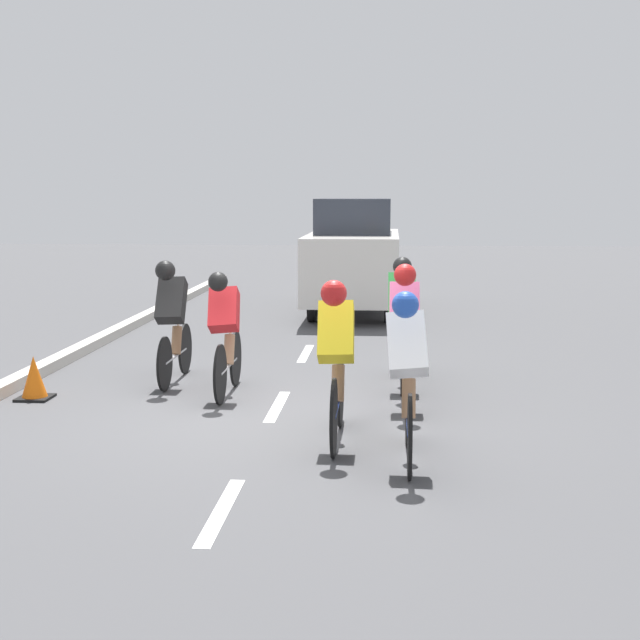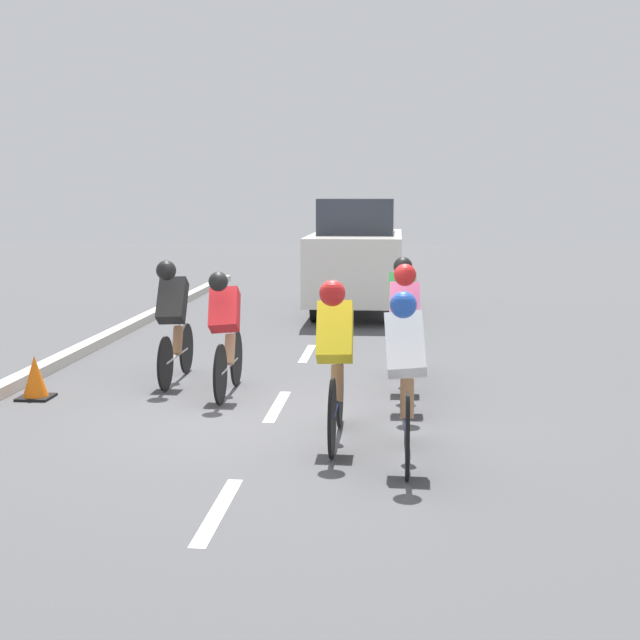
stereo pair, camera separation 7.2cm
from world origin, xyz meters
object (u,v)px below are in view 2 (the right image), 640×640
Objects in this scene: cyclist_black at (173,317)px; support_car at (357,256)px; cyclist_white at (406,373)px; traffic_cone at (35,378)px; cyclist_red at (226,331)px; cyclist_pink at (404,331)px; cyclist_green at (403,319)px; cyclist_yellow at (335,357)px.

cyclist_black is 0.39× the size of support_car.
cyclist_white is 9.72m from support_car.
cyclist_white is at bearing 153.53° from traffic_cone.
support_car is (-1.13, -7.30, 0.34)m from cyclist_red.
support_car is (-1.89, -6.69, 0.28)m from cyclist_black.
cyclist_red is 0.96× the size of cyclist_pink.
cyclist_pink is 3.47× the size of traffic_cone.
cyclist_green is at bearing -89.72° from cyclist_white.
support_car is 8.73× the size of traffic_cone.
support_car reaches higher than cyclist_pink.
cyclist_red is 3.32× the size of traffic_cone.
cyclist_black is 1.74m from traffic_cone.
support_car is (0.23, -9.12, 0.28)m from cyclist_yellow.
cyclist_pink is 4.15m from traffic_cone.
cyclist_yellow is 1.04× the size of cyclist_black.
cyclist_black is at bearing -48.88° from cyclist_yellow.
cyclist_red is 2.09m from cyclist_green.
support_car is (0.87, -7.59, 0.27)m from cyclist_pink.
cyclist_yellow is 2.54m from cyclist_green.
cyclist_white is 0.85m from cyclist_yellow.
cyclist_pink is 0.98× the size of cyclist_green.
cyclist_red is at bearing 140.91° from cyclist_black.
cyclist_pink is 0.93m from cyclist_green.
traffic_cone is at bearing 35.12° from cyclist_black.
cyclist_red reaches higher than traffic_cone.
cyclist_white is 0.97× the size of cyclist_green.
cyclist_red is 2.02m from cyclist_pink.
cyclist_white is at bearing 95.13° from support_car.
traffic_cone is at bearing -23.20° from cyclist_yellow.
cyclist_black is (2.75, 0.03, -0.01)m from cyclist_green.
traffic_cone is at bearing 13.38° from cyclist_green.
cyclist_red is 7.40m from support_car.
cyclist_white is 1.01× the size of cyclist_black.
cyclist_yellow reaches higher than cyclist_red.
cyclist_white is (-2.00, 2.38, 0.03)m from cyclist_red.
cyclist_pink reaches higher than cyclist_white.
support_car is (0.85, -6.66, 0.27)m from cyclist_green.
cyclist_yellow reaches higher than cyclist_black.
cyclist_pink is at bearing -89.93° from cyclist_white.
cyclist_red is 3.11m from cyclist_white.
support_car reaches higher than cyclist_green.
cyclist_pink is at bearing 90.75° from cyclist_green.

